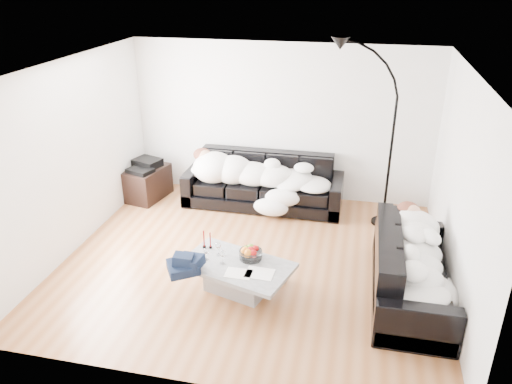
% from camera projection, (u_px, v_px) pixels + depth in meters
% --- Properties ---
extents(ground, '(5.00, 5.00, 0.00)m').
position_uv_depth(ground, '(251.00, 261.00, 6.80)').
color(ground, '#95562C').
rests_on(ground, ground).
extents(wall_back, '(5.00, 0.02, 2.60)m').
position_uv_depth(wall_back, '(281.00, 122.00, 8.26)').
color(wall_back, silver).
rests_on(wall_back, ground).
extents(wall_left, '(0.02, 4.50, 2.60)m').
position_uv_depth(wall_left, '(71.00, 158.00, 6.75)').
color(wall_left, silver).
rests_on(wall_left, ground).
extents(wall_right, '(0.02, 4.50, 2.60)m').
position_uv_depth(wall_right, '(461.00, 190.00, 5.77)').
color(wall_right, silver).
rests_on(wall_right, ground).
extents(ceiling, '(5.00, 5.00, 0.00)m').
position_uv_depth(ceiling, '(250.00, 68.00, 5.72)').
color(ceiling, white).
rests_on(ceiling, ground).
extents(sofa_back, '(2.59, 0.90, 0.85)m').
position_uv_depth(sofa_back, '(263.00, 182.00, 8.22)').
color(sofa_back, black).
rests_on(sofa_back, ground).
extents(sofa_right, '(0.88, 2.05, 0.83)m').
position_uv_depth(sofa_right, '(413.00, 267.00, 5.90)').
color(sofa_right, black).
rests_on(sofa_right, ground).
extents(sleeper_back, '(2.19, 0.76, 0.44)m').
position_uv_depth(sleeper_back, '(263.00, 171.00, 8.09)').
color(sleeper_back, white).
rests_on(sleeper_back, sofa_back).
extents(sleeper_right, '(0.74, 1.76, 0.43)m').
position_uv_depth(sleeper_right, '(415.00, 251.00, 5.81)').
color(sleeper_right, white).
rests_on(sleeper_right, sofa_right).
extents(teal_cushion, '(0.42, 0.38, 0.20)m').
position_uv_depth(teal_cushion, '(408.00, 220.00, 6.35)').
color(teal_cushion, '#0A4B44').
rests_on(teal_cushion, sofa_right).
extents(coffee_table, '(1.48, 1.11, 0.38)m').
position_uv_depth(coffee_table, '(237.00, 277.00, 6.11)').
color(coffee_table, '#939699').
rests_on(coffee_table, ground).
extents(fruit_bowl, '(0.32, 0.32, 0.18)m').
position_uv_depth(fruit_bowl, '(251.00, 252.00, 6.11)').
color(fruit_bowl, white).
rests_on(fruit_bowl, coffee_table).
extents(wine_glass_a, '(0.08, 0.08, 0.17)m').
position_uv_depth(wine_glass_a, '(218.00, 249.00, 6.19)').
color(wine_glass_a, white).
rests_on(wine_glass_a, coffee_table).
extents(wine_glass_b, '(0.08, 0.08, 0.15)m').
position_uv_depth(wine_glass_b, '(206.00, 254.00, 6.09)').
color(wine_glass_b, white).
rests_on(wine_glass_b, coffee_table).
extents(wine_glass_c, '(0.10, 0.10, 0.19)m').
position_uv_depth(wine_glass_c, '(223.00, 257.00, 6.00)').
color(wine_glass_c, white).
rests_on(wine_glass_c, coffee_table).
extents(candle_left, '(0.05, 0.05, 0.24)m').
position_uv_depth(candle_left, '(204.00, 239.00, 6.33)').
color(candle_left, maroon).
rests_on(candle_left, coffee_table).
extents(candle_right, '(0.05, 0.05, 0.22)m').
position_uv_depth(candle_right, '(210.00, 241.00, 6.32)').
color(candle_right, maroon).
rests_on(candle_right, coffee_table).
extents(newspaper_a, '(0.34, 0.26, 0.01)m').
position_uv_depth(newspaper_a, '(260.00, 273.00, 5.84)').
color(newspaper_a, silver).
rests_on(newspaper_a, coffee_table).
extents(newspaper_b, '(0.31, 0.22, 0.01)m').
position_uv_depth(newspaper_b, '(239.00, 273.00, 5.84)').
color(newspaper_b, silver).
rests_on(newspaper_b, coffee_table).
extents(navy_jacket, '(0.44, 0.39, 0.19)m').
position_uv_depth(navy_jacket, '(186.00, 257.00, 5.84)').
color(navy_jacket, black).
rests_on(navy_jacket, coffee_table).
extents(shoes, '(0.53, 0.42, 0.11)m').
position_uv_depth(shoes, '(265.00, 278.00, 6.34)').
color(shoes, '#472311').
rests_on(shoes, ground).
extents(av_cabinet, '(0.69, 0.88, 0.54)m').
position_uv_depth(av_cabinet, '(147.00, 183.00, 8.56)').
color(av_cabinet, black).
rests_on(av_cabinet, ground).
extents(stereo, '(0.53, 0.46, 0.13)m').
position_uv_depth(stereo, '(145.00, 165.00, 8.42)').
color(stereo, black).
rests_on(stereo, av_cabinet).
extents(floor_lamp, '(0.90, 0.38, 2.45)m').
position_uv_depth(floor_lamp, '(391.00, 149.00, 7.30)').
color(floor_lamp, black).
rests_on(floor_lamp, ground).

